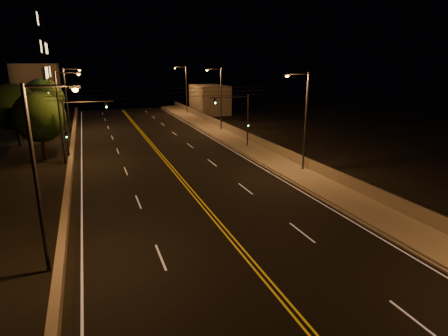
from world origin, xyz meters
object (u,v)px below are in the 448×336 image
object	(u,v)px
streetlight_3	(185,87)
streetlight_6	(68,96)
tree_1	(14,107)
streetlight_2	(219,96)
traffic_signal_right	(241,115)
streetlight_5	(62,112)
tree_2	(43,99)
streetlight_1	(303,116)
traffic_signal_left	(75,124)
streetlight_4	(41,169)
tree_0	(39,117)

from	to	relation	value
streetlight_3	streetlight_6	xyz separation A→B (m)	(-21.46, -13.66, 0.00)
streetlight_6	tree_1	xyz separation A→B (m)	(-6.07, -8.31, -0.50)
streetlight_2	traffic_signal_right	xyz separation A→B (m)	(-1.49, -12.02, -1.38)
streetlight_5	traffic_signal_right	size ratio (longest dim) A/B	1.45
streetlight_5	streetlight_6	bearing A→B (deg)	90.00
streetlight_6	tree_2	bearing A→B (deg)	166.63
streetlight_6	streetlight_1	bearing A→B (deg)	-55.15
streetlight_5	traffic_signal_left	xyz separation A→B (m)	(1.09, 0.47, -1.38)
streetlight_1	tree_2	bearing A→B (deg)	128.28
streetlight_1	traffic_signal_right	size ratio (longest dim) A/B	1.45
streetlight_6	tree_1	bearing A→B (deg)	-126.15
streetlight_2	traffic_signal_right	world-z (taller)	streetlight_2
streetlight_4	traffic_signal_left	world-z (taller)	streetlight_4
streetlight_3	tree_2	size ratio (longest dim) A/B	1.18
streetlight_1	streetlight_3	distance (m)	44.48
streetlight_1	streetlight_2	xyz separation A→B (m)	(0.00, 23.76, 0.00)
streetlight_1	traffic_signal_left	world-z (taller)	streetlight_1
traffic_signal_right	tree_2	size ratio (longest dim) A/B	0.81
streetlight_4	streetlight_6	distance (m)	41.94
streetlight_1	tree_0	world-z (taller)	streetlight_1
streetlight_1	tree_2	size ratio (longest dim) A/B	1.18
streetlight_3	tree_0	size ratio (longest dim) A/B	1.29
streetlight_2	traffic_signal_left	size ratio (longest dim) A/B	1.45
traffic_signal_left	streetlight_6	bearing A→B (deg)	93.26
streetlight_1	streetlight_4	size ratio (longest dim) A/B	1.00
streetlight_6	tree_0	bearing A→B (deg)	-98.60
streetlight_4	tree_1	bearing A→B (deg)	100.24
streetlight_2	traffic_signal_right	bearing A→B (deg)	-97.05
streetlight_3	traffic_signal_left	distance (m)	38.58
tree_1	streetlight_2	bearing A→B (deg)	2.60
streetlight_2	tree_2	xyz separation A→B (m)	(-24.98, 7.90, -0.40)
streetlight_3	streetlight_5	world-z (taller)	same
streetlight_1	streetlight_3	size ratio (longest dim) A/B	1.00
tree_1	tree_0	bearing A→B (deg)	-66.43
streetlight_4	tree_0	xyz separation A→B (m)	(-2.50, 25.43, -0.81)
streetlight_3	streetlight_1	bearing A→B (deg)	-90.00
streetlight_5	traffic_signal_left	world-z (taller)	streetlight_5
streetlight_6	tree_1	world-z (taller)	streetlight_6
tree_2	traffic_signal_right	bearing A→B (deg)	-40.29
streetlight_1	streetlight_5	size ratio (longest dim) A/B	1.00
traffic_signal_right	tree_2	world-z (taller)	tree_2
streetlight_1	traffic_signal_right	distance (m)	11.91
streetlight_6	tree_2	world-z (taller)	streetlight_6
streetlight_4	traffic_signal_right	bearing A→B (deg)	48.85
streetlight_3	streetlight_6	distance (m)	25.44
tree_2	streetlight_6	bearing A→B (deg)	-13.37
tree_1	traffic_signal_left	bearing A→B (deg)	-56.37
streetlight_4	tree_2	bearing A→B (deg)	94.70
streetlight_3	streetlight_2	bearing A→B (deg)	-90.00
streetlight_2	tree_1	bearing A→B (deg)	-177.40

